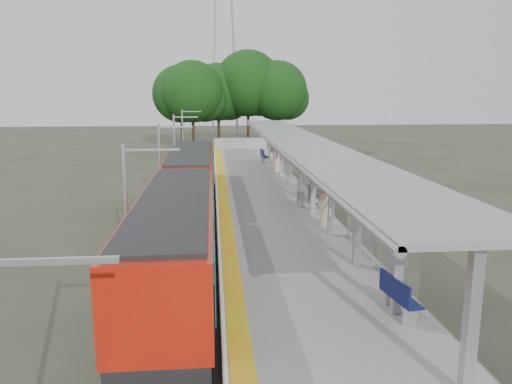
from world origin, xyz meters
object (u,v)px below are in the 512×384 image
Objects in this scene: train at (186,199)px; bench_far at (264,155)px; bench_mid at (312,194)px; info_pillar_far at (278,161)px; litter_bin at (301,199)px; info_pillar_near at (325,210)px; bench_near at (398,295)px.

train is 21.14m from bench_far.
bench_mid is (6.99, 3.39, -0.57)m from train.
info_pillar_far is (6.50, 14.78, -0.18)m from train.
info_pillar_far is (0.56, -5.50, 0.26)m from bench_far.
info_pillar_far is at bearing 88.27° from litter_bin.
bench_far is (5.94, 20.28, -0.44)m from train.
bench_mid is 16.93m from bench_far.
bench_mid is 0.68× the size of info_pillar_far.
bench_near is at bearing -110.00° from info_pillar_near.
bench_near is 9.57m from info_pillar_near.
bench_far reaches higher than bench_near.
bench_near is 14.80m from bench_mid.
info_pillar_near is at bearing -15.63° from train.
bench_mid is 1.51m from litter_bin.
bench_far is (-0.58, 31.69, 0.03)m from bench_near.
bench_far is (-1.05, 16.89, 0.13)m from bench_mid.
info_pillar_far is 2.23× the size of litter_bin.
info_pillar_near is at bearing -82.35° from info_pillar_far.
train is at bearing -149.23° from bench_mid.
train is 13.68× the size of info_pillar_far.
bench_mid is 5.25m from info_pillar_near.
bench_mid is at bearing 54.85° from litter_bin.
litter_bin is (-0.38, -12.63, -0.42)m from info_pillar_far.
train reaches higher than bench_far.
train is 6.52m from litter_bin.
bench_near is 1.87× the size of litter_bin.
bench_near is 31.69m from bench_far.
bench_far is 0.94× the size of info_pillar_near.
litter_bin is at bearing -84.29° from info_pillar_far.
bench_mid is at bearing 78.82° from bench_near.
train is 15.85× the size of bench_far.
bench_mid is at bearing 25.87° from train.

